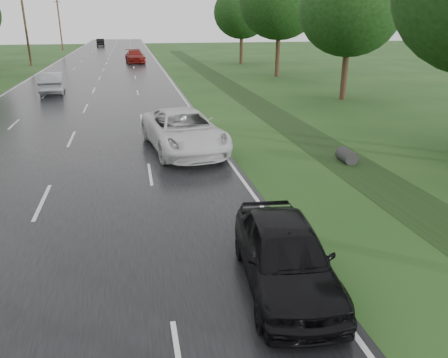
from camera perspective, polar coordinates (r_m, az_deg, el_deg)
name	(u,v)px	position (r m, az deg, el deg)	size (l,w,h in m)	color
road	(102,73)	(51.12, -15.64, 13.21)	(14.00, 180.00, 0.04)	black
edge_stripe_east	(164,71)	(51.16, -7.88, 13.77)	(0.12, 180.00, 0.01)	silver
edge_stripe_west	(37,74)	(51.96, -23.25, 12.48)	(0.12, 180.00, 0.01)	silver
center_line	(102,73)	(51.12, -15.65, 13.23)	(0.12, 180.00, 0.01)	silver
drainage_ditch	(278,117)	(26.44, 7.12, 7.99)	(2.20, 120.00, 0.56)	black
utility_pole_far	(25,22)	(61.96, -24.57, 18.10)	(1.60, 0.26, 10.00)	#3C2618
utility_pole_distant	(59,22)	(91.56, -20.70, 18.68)	(1.60, 0.26, 10.00)	#3C2618
tree_east_c	(350,10)	(33.39, 16.17, 20.43)	(7.00, 7.00, 9.29)	#3C2618
tree_east_d	(280,2)	(46.19, 7.29, 21.97)	(8.00, 8.00, 10.76)	#3C2618
tree_east_f	(242,13)	(59.53, 2.33, 20.90)	(7.20, 7.20, 9.62)	#3C2618
white_pickup	(184,131)	(19.41, -5.27, 6.31)	(2.89, 6.27, 1.74)	silver
dark_sedan	(285,254)	(9.53, 7.99, -9.71)	(1.80, 4.46, 1.52)	black
silver_sedan	(52,83)	(37.83, -21.54, 11.64)	(1.70, 4.86, 1.60)	#94979C
far_car_red	(135,56)	(62.34, -11.55, 15.43)	(2.33, 5.72, 1.66)	maroon
far_car_dark	(100,42)	(104.44, -15.85, 16.79)	(1.66, 4.77, 1.57)	black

